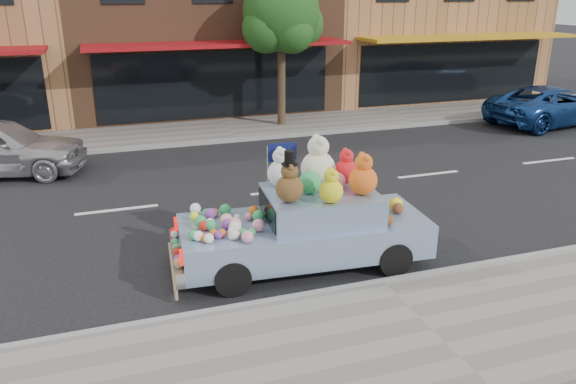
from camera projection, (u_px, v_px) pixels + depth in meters
name	position (u px, v px, depth m)	size (l,w,h in m)	color
ground	(286.00, 191.00, 13.76)	(120.00, 120.00, 0.00)	black
near_sidewalk	(432.00, 333.00, 7.94)	(60.00, 3.00, 0.12)	gray
far_sidewalk	(227.00, 130.00, 19.53)	(60.00, 3.00, 0.12)	gray
near_kerb	(382.00, 283.00, 9.28)	(60.00, 0.12, 0.13)	gray
far_kerb	(237.00, 140.00, 18.19)	(60.00, 0.12, 0.13)	gray
storefront_mid	(194.00, 16.00, 23.19)	(10.00, 9.80, 7.30)	brown
storefront_right	(408.00, 13.00, 26.20)	(10.00, 9.80, 7.30)	#A86F46
street_tree	(281.00, 20.00, 18.95)	(3.00, 2.70, 5.22)	#38281C
car_blue	(552.00, 105.00, 20.36)	(2.31, 5.02, 1.39)	navy
art_car	(305.00, 222.00, 9.84)	(4.60, 2.08, 2.26)	black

